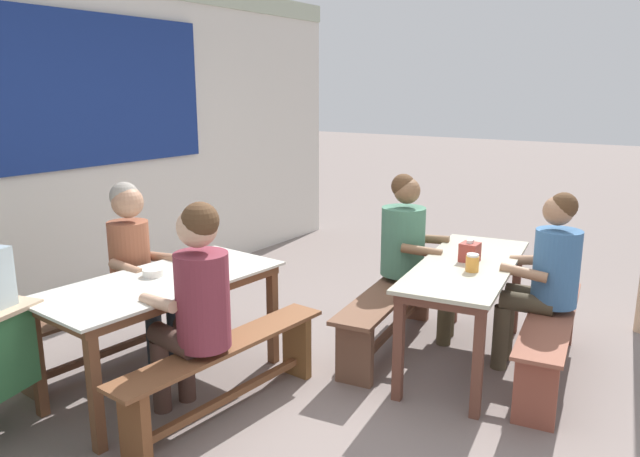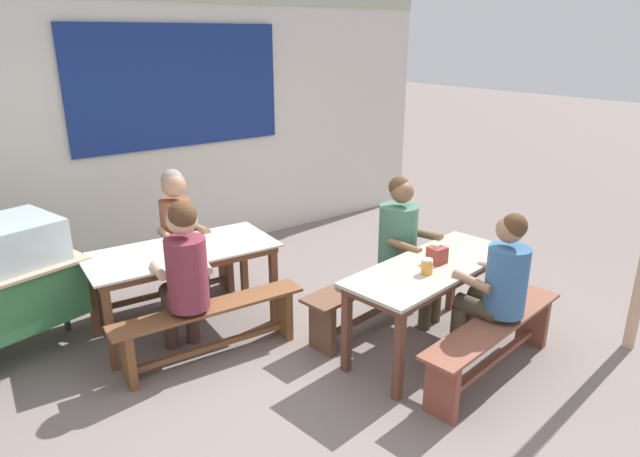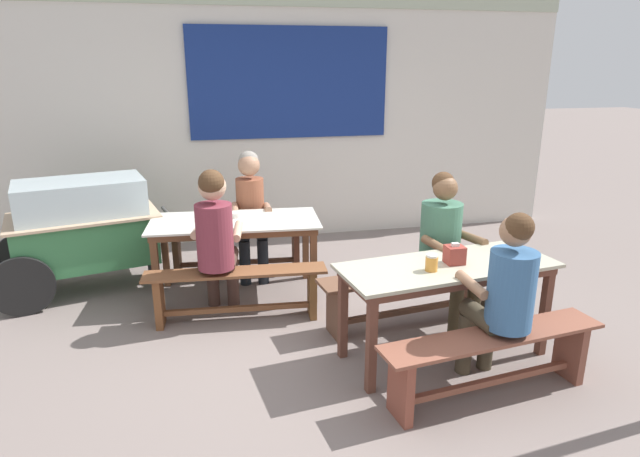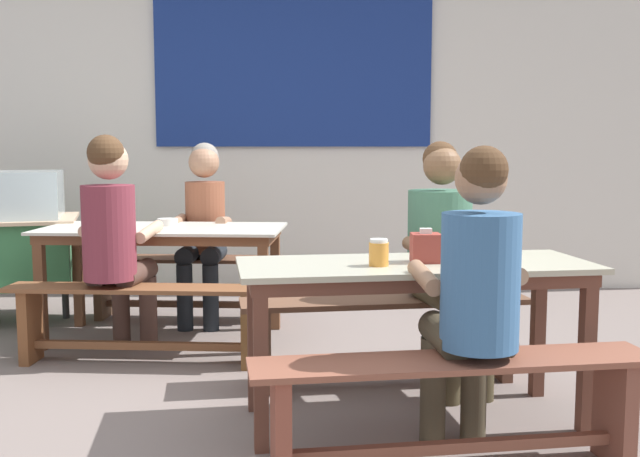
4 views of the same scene
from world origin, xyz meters
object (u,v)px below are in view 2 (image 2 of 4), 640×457
person_left_back_turned (185,271)px  tissue_box (437,255)px  person_near_front (497,283)px  soup_bowl (178,243)px  bench_far_back (164,274)px  dining_table_near (432,274)px  dining_table_far (182,258)px  bench_near_back (375,292)px  bench_near_front (493,341)px  person_center_facing (180,229)px  condiment_jar (427,266)px  person_right_near_table (404,240)px  bench_far_front (211,325)px

person_left_back_turned → tissue_box: person_left_back_turned is taller
person_near_front → soup_bowl: (-1.59, 2.06, 0.05)m
bench_far_back → tissue_box: bearing=-54.7°
dining_table_near → dining_table_far: bearing=134.2°
dining_table_near → bench_near_back: dining_table_near is taller
bench_near_front → person_center_facing: size_ratio=1.24×
dining_table_near → condiment_jar: bearing=-151.2°
dining_table_far → person_near_front: size_ratio=1.26×
bench_near_back → soup_bowl: 1.75m
person_left_back_turned → person_near_front: bearing=-39.5°
condiment_jar → soup_bowl: 2.09m
condiment_jar → soup_bowl: size_ratio=0.89×
dining_table_far → dining_table_near: 2.07m
person_near_front → bench_far_back: bearing=121.7°
person_center_facing → condiment_jar: 2.32m
dining_table_far → bench_near_back: dining_table_far is taller
bench_far_back → person_right_near_table: size_ratio=1.16×
bench_near_back → tissue_box: 0.76m
bench_far_front → soup_bowl: soup_bowl is taller
person_near_front → condiment_jar: person_near_front is taller
bench_far_front → tissue_box: tissue_box is taller
bench_near_back → condiment_jar: bearing=-98.2°
dining_table_far → bench_far_back: 0.68m
person_right_near_table → person_center_facing: size_ratio=1.00×
person_near_front → person_right_near_table: person_right_near_table is taller
condiment_jar → bench_near_back: bearing=81.8°
person_left_back_turned → bench_near_back: bearing=-15.4°
bench_far_back → condiment_jar: size_ratio=12.55×
bench_near_front → person_right_near_table: 1.19m
tissue_box → bench_far_front: bearing=149.3°
person_near_front → person_left_back_turned: person_left_back_turned is taller
dining_table_near → person_left_back_turned: (-1.63, 0.99, 0.11)m
soup_bowl → bench_far_front: bearing=-94.5°
dining_table_far → person_near_front: 2.54m
dining_table_far → condiment_jar: condiment_jar is taller
person_center_facing → condiment_jar: size_ratio=10.84×
dining_table_far → bench_far_back: size_ratio=1.07×
bench_far_back → bench_near_front: 3.00m
person_near_front → person_left_back_turned: (-1.79, 1.47, 0.05)m
person_left_back_turned → soup_bowl: size_ratio=9.96×
person_right_near_table → bench_near_back: bearing=175.3°
bench_near_back → bench_near_front: 1.14m
bench_far_back → bench_near_back: size_ratio=0.96×
bench_far_back → person_right_near_table: 2.26m
dining_table_far → person_right_near_table: bearing=-29.4°
dining_table_far → bench_near_front: bearing=-53.4°
dining_table_near → bench_near_back: (-0.08, 0.56, -0.35)m
bench_near_back → bench_near_front: size_ratio=0.98×
dining_table_near → bench_far_back: dining_table_near is taller
person_center_facing → soup_bowl: bearing=-115.1°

